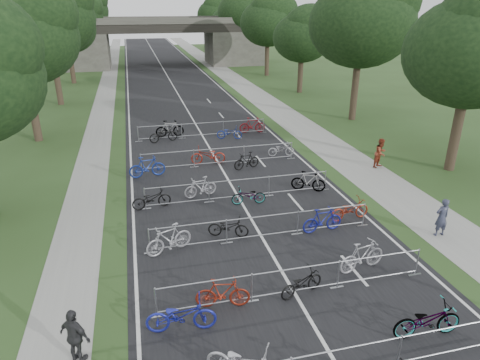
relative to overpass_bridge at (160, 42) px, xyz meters
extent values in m
cube|color=black|center=(0.00, -15.00, -3.53)|extent=(11.00, 140.00, 0.01)
cube|color=gray|center=(8.00, -15.00, -3.53)|extent=(3.00, 140.00, 0.01)
cube|color=gray|center=(-7.50, -15.00, -3.53)|extent=(2.00, 140.00, 0.01)
cube|color=silver|center=(0.00, -15.00, -3.53)|extent=(0.12, 140.00, 0.00)
cube|color=#42413B|center=(-11.50, 0.00, -1.03)|extent=(8.00, 8.00, 5.00)
cube|color=#42413B|center=(11.50, 0.00, -1.03)|extent=(8.00, 8.00, 5.00)
cube|color=black|center=(0.00, 0.00, 2.07)|extent=(30.00, 8.00, 1.20)
cube|color=#42413B|center=(0.00, -3.80, 3.07)|extent=(30.00, 0.40, 0.90)
cube|color=#42413B|center=(0.00, 3.80, 3.07)|extent=(30.00, 0.40, 0.90)
cylinder|color=#33261C|center=(13.00, -49.00, -1.29)|extent=(0.56, 0.56, 4.48)
ellipsoid|color=black|center=(13.00, -49.00, 3.10)|extent=(7.17, 7.17, 5.88)
sphere|color=black|center=(12.50, -48.50, 2.20)|extent=(4.66, 4.66, 4.66)
cylinder|color=#33261C|center=(-11.50, -37.00, -1.17)|extent=(0.56, 0.56, 4.72)
ellipsoid|color=black|center=(-11.50, -37.00, 3.46)|extent=(7.56, 7.56, 6.20)
sphere|color=black|center=(-10.90, -37.50, 4.97)|extent=(6.05, 6.05, 6.05)
sphere|color=black|center=(-12.00, -36.50, 2.51)|extent=(4.91, 4.91, 4.91)
cylinder|color=#33261C|center=(13.00, -37.00, -0.98)|extent=(0.56, 0.56, 5.11)
ellipsoid|color=black|center=(13.00, -37.00, 4.03)|extent=(8.18, 8.18, 6.70)
sphere|color=black|center=(13.60, -37.50, 5.66)|extent=(6.54, 6.54, 6.54)
sphere|color=black|center=(12.50, -36.50, 3.01)|extent=(5.31, 5.31, 5.31)
cylinder|color=#33261C|center=(-11.50, -25.00, -0.91)|extent=(0.56, 0.56, 5.25)
ellipsoid|color=black|center=(-11.50, -25.00, 4.24)|extent=(8.40, 8.40, 6.89)
sphere|color=black|center=(-12.00, -24.50, 3.19)|extent=(5.46, 5.46, 5.46)
cylinder|color=#33261C|center=(13.00, -25.00, -1.61)|extent=(0.56, 0.56, 3.85)
ellipsoid|color=black|center=(13.00, -25.00, 2.16)|extent=(6.16, 6.16, 5.05)
sphere|color=black|center=(13.60, -25.50, 3.40)|extent=(4.93, 4.93, 4.93)
sphere|color=black|center=(12.50, -24.50, 1.39)|extent=(4.00, 4.00, 4.00)
cylinder|color=#33261C|center=(-11.50, -13.00, -1.43)|extent=(0.56, 0.56, 4.20)
ellipsoid|color=black|center=(-11.50, -13.00, 2.68)|extent=(6.72, 6.72, 5.51)
sphere|color=black|center=(-10.90, -13.50, 4.03)|extent=(5.38, 5.38, 5.38)
sphere|color=black|center=(-12.00, -12.50, 1.84)|extent=(4.37, 4.37, 4.37)
cylinder|color=#33261C|center=(13.00, -13.00, -1.29)|extent=(0.56, 0.56, 4.48)
ellipsoid|color=black|center=(13.00, -13.00, 3.10)|extent=(7.17, 7.17, 5.88)
sphere|color=black|center=(13.60, -13.50, 4.53)|extent=(5.73, 5.73, 5.73)
sphere|color=black|center=(12.50, -12.50, 2.20)|extent=(4.66, 4.66, 4.66)
cylinder|color=#33261C|center=(-11.50, -1.00, -1.17)|extent=(0.56, 0.56, 4.72)
ellipsoid|color=black|center=(-11.50, -1.00, 3.46)|extent=(7.56, 7.56, 6.20)
sphere|color=black|center=(-10.90, -1.50, 4.97)|extent=(6.05, 6.05, 6.05)
sphere|color=black|center=(-12.00, -0.50, 2.51)|extent=(4.91, 4.91, 4.91)
cylinder|color=#33261C|center=(13.00, -1.00, -0.98)|extent=(0.56, 0.56, 5.11)
ellipsoid|color=black|center=(13.00, -1.00, 4.03)|extent=(8.18, 8.18, 6.70)
sphere|color=black|center=(13.60, -1.50, 5.66)|extent=(6.54, 6.54, 6.54)
sphere|color=black|center=(12.50, -0.50, 3.01)|extent=(5.31, 5.31, 5.31)
cylinder|color=#33261C|center=(-11.50, 11.00, -0.91)|extent=(0.56, 0.56, 5.25)
ellipsoid|color=black|center=(-11.50, 11.00, 4.24)|extent=(8.40, 8.40, 6.89)
sphere|color=black|center=(-10.90, 10.50, 5.92)|extent=(6.72, 6.72, 6.72)
sphere|color=black|center=(-12.00, 11.50, 3.19)|extent=(5.46, 5.46, 5.46)
cylinder|color=#33261C|center=(13.00, 11.00, -1.61)|extent=(0.56, 0.56, 3.85)
ellipsoid|color=black|center=(13.00, 11.00, 2.16)|extent=(6.16, 6.16, 5.05)
sphere|color=black|center=(13.60, 10.50, 3.40)|extent=(4.93, 4.93, 4.93)
sphere|color=black|center=(12.50, 11.50, 1.39)|extent=(4.00, 4.00, 4.00)
cylinder|color=#33261C|center=(-11.50, 23.00, -1.43)|extent=(0.56, 0.56, 4.20)
ellipsoid|color=black|center=(-11.50, 23.00, 2.68)|extent=(6.72, 6.72, 5.51)
sphere|color=black|center=(-10.90, 22.50, 4.03)|extent=(5.38, 5.38, 5.38)
sphere|color=black|center=(-12.00, 23.50, 1.84)|extent=(4.37, 4.37, 4.37)
cylinder|color=#33261C|center=(13.00, 23.00, -1.29)|extent=(0.56, 0.56, 4.48)
ellipsoid|color=black|center=(13.00, 23.00, 3.10)|extent=(7.17, 7.17, 5.88)
sphere|color=black|center=(13.60, 22.50, 4.53)|extent=(5.73, 5.73, 5.73)
sphere|color=black|center=(12.50, 23.50, 2.20)|extent=(4.66, 4.66, 4.66)
cylinder|color=#A0A2A7|center=(0.00, -61.40, -2.48)|extent=(9.20, 0.04, 0.04)
cylinder|color=#A0A2A7|center=(1.53, -61.40, -2.98)|extent=(0.05, 0.05, 1.10)
cylinder|color=#A0A2A7|center=(0.00, -57.80, -2.48)|extent=(9.20, 0.04, 0.04)
cylinder|color=#A0A2A7|center=(0.00, -57.80, -3.35)|extent=(9.20, 0.04, 0.04)
cylinder|color=#A0A2A7|center=(-4.60, -57.80, -2.98)|extent=(0.05, 0.05, 1.10)
cube|color=#A0A2A7|center=(-4.60, -57.80, -3.52)|extent=(0.50, 0.08, 0.03)
cylinder|color=#A0A2A7|center=(-1.53, -57.80, -2.98)|extent=(0.05, 0.05, 1.10)
cube|color=#A0A2A7|center=(-1.53, -57.80, -3.52)|extent=(0.50, 0.08, 0.03)
cylinder|color=#A0A2A7|center=(1.53, -57.80, -2.98)|extent=(0.05, 0.05, 1.10)
cube|color=#A0A2A7|center=(1.53, -57.80, -3.52)|extent=(0.50, 0.08, 0.03)
cylinder|color=#A0A2A7|center=(4.60, -57.80, -2.98)|extent=(0.05, 0.05, 1.10)
cube|color=#A0A2A7|center=(4.60, -57.80, -3.52)|extent=(0.50, 0.08, 0.03)
cylinder|color=#A0A2A7|center=(0.00, -54.00, -2.48)|extent=(9.20, 0.04, 0.04)
cylinder|color=#A0A2A7|center=(0.00, -54.00, -3.35)|extent=(9.20, 0.04, 0.04)
cylinder|color=#A0A2A7|center=(-4.60, -54.00, -2.98)|extent=(0.05, 0.05, 1.10)
cube|color=#A0A2A7|center=(-4.60, -54.00, -3.52)|extent=(0.50, 0.08, 0.03)
cylinder|color=#A0A2A7|center=(-1.53, -54.00, -2.98)|extent=(0.05, 0.05, 1.10)
cube|color=#A0A2A7|center=(-1.53, -54.00, -3.52)|extent=(0.50, 0.08, 0.03)
cylinder|color=#A0A2A7|center=(1.53, -54.00, -2.98)|extent=(0.05, 0.05, 1.10)
cube|color=#A0A2A7|center=(1.53, -54.00, -3.52)|extent=(0.50, 0.08, 0.03)
cylinder|color=#A0A2A7|center=(4.60, -54.00, -2.98)|extent=(0.05, 0.05, 1.10)
cube|color=#A0A2A7|center=(4.60, -54.00, -3.52)|extent=(0.50, 0.08, 0.03)
cylinder|color=#A0A2A7|center=(0.00, -50.00, -2.48)|extent=(9.20, 0.04, 0.04)
cylinder|color=#A0A2A7|center=(0.00, -50.00, -3.35)|extent=(9.20, 0.04, 0.04)
cylinder|color=#A0A2A7|center=(-4.60, -50.00, -2.98)|extent=(0.05, 0.05, 1.10)
cube|color=#A0A2A7|center=(-4.60, -50.00, -3.52)|extent=(0.50, 0.08, 0.03)
cylinder|color=#A0A2A7|center=(-1.53, -50.00, -2.98)|extent=(0.05, 0.05, 1.10)
cube|color=#A0A2A7|center=(-1.53, -50.00, -3.52)|extent=(0.50, 0.08, 0.03)
cylinder|color=#A0A2A7|center=(1.53, -50.00, -2.98)|extent=(0.05, 0.05, 1.10)
cube|color=#A0A2A7|center=(1.53, -50.00, -3.52)|extent=(0.50, 0.08, 0.03)
cylinder|color=#A0A2A7|center=(4.60, -50.00, -2.98)|extent=(0.05, 0.05, 1.10)
cube|color=#A0A2A7|center=(4.60, -50.00, -3.52)|extent=(0.50, 0.08, 0.03)
cylinder|color=#A0A2A7|center=(0.00, -45.00, -2.48)|extent=(9.20, 0.04, 0.04)
cylinder|color=#A0A2A7|center=(0.00, -45.00, -3.35)|extent=(9.20, 0.04, 0.04)
cylinder|color=#A0A2A7|center=(-4.60, -45.00, -2.98)|extent=(0.05, 0.05, 1.10)
cube|color=#A0A2A7|center=(-4.60, -45.00, -3.52)|extent=(0.50, 0.08, 0.03)
cylinder|color=#A0A2A7|center=(-1.53, -45.00, -2.98)|extent=(0.05, 0.05, 1.10)
cube|color=#A0A2A7|center=(-1.53, -45.00, -3.52)|extent=(0.50, 0.08, 0.03)
cylinder|color=#A0A2A7|center=(1.53, -45.00, -2.98)|extent=(0.05, 0.05, 1.10)
cube|color=#A0A2A7|center=(1.53, -45.00, -3.52)|extent=(0.50, 0.08, 0.03)
cylinder|color=#A0A2A7|center=(4.60, -45.00, -2.98)|extent=(0.05, 0.05, 1.10)
cube|color=#A0A2A7|center=(4.60, -45.00, -3.52)|extent=(0.50, 0.08, 0.03)
cylinder|color=#A0A2A7|center=(0.00, -39.00, -2.48)|extent=(9.20, 0.04, 0.04)
cylinder|color=#A0A2A7|center=(0.00, -39.00, -3.35)|extent=(9.20, 0.04, 0.04)
cylinder|color=#A0A2A7|center=(-4.60, -39.00, -2.98)|extent=(0.05, 0.05, 1.10)
cube|color=#A0A2A7|center=(-4.60, -39.00, -3.52)|extent=(0.50, 0.08, 0.03)
cylinder|color=#A0A2A7|center=(-1.53, -39.00, -2.98)|extent=(0.05, 0.05, 1.10)
cube|color=#A0A2A7|center=(-1.53, -39.00, -3.52)|extent=(0.50, 0.08, 0.03)
cylinder|color=#A0A2A7|center=(1.53, -39.00, -2.98)|extent=(0.05, 0.05, 1.10)
cube|color=#A0A2A7|center=(1.53, -39.00, -3.52)|extent=(0.50, 0.08, 0.03)
cylinder|color=#A0A2A7|center=(4.60, -39.00, -2.98)|extent=(0.05, 0.05, 1.10)
cube|color=#A0A2A7|center=(4.60, -39.00, -3.52)|extent=(0.50, 0.08, 0.03)
imported|color=#A0A2A7|center=(3.02, -60.53, -2.98)|extent=(2.15, 0.88, 1.11)
imported|color=#1B2298|center=(-3.92, -58.57, -2.98)|extent=(2.18, 0.98, 1.10)
imported|color=maroon|center=(-2.50, -57.82, -3.00)|extent=(1.83, 0.83, 1.06)
imported|color=black|center=(0.19, -57.83, -3.09)|extent=(1.81, 1.09, 0.90)
imported|color=#A1A0A8|center=(2.85, -57.03, -2.94)|extent=(2.04, 0.94, 1.18)
imported|color=#A5A5AD|center=(-3.86, -54.09, -2.95)|extent=(2.02, 1.24, 1.17)
imported|color=black|center=(-1.34, -53.48, -3.08)|extent=(1.82, 1.15, 0.90)
imported|color=navy|center=(2.63, -54.05, -2.98)|extent=(1.87, 0.66, 1.10)
imported|color=maroon|center=(4.30, -53.31, -3.03)|extent=(1.96, 0.85, 1.00)
imported|color=black|center=(-4.30, -49.97, -3.05)|extent=(1.94, 0.94, 0.98)
imported|color=#A6A4AB|center=(-1.83, -49.24, -3.01)|extent=(1.81, 0.91, 1.05)
imported|color=#A0A2A7|center=(0.29, -50.68, -3.09)|extent=(1.71, 0.71, 0.88)
imported|color=#A0A2A7|center=(3.71, -49.89, -3.00)|extent=(1.81, 1.29, 1.07)
imported|color=navy|center=(-4.30, -45.91, -2.92)|extent=(2.08, 0.79, 1.22)
imported|color=maroon|center=(-0.62, -44.66, -2.99)|extent=(2.13, 0.95, 1.09)
imported|color=black|center=(1.43, -46.03, -3.03)|extent=(1.75, 0.92, 1.01)
imported|color=gray|center=(4.14, -44.37, -3.09)|extent=(1.75, 0.78, 0.89)
imported|color=black|center=(-2.88, -39.51, -3.00)|extent=(2.14, 1.15, 1.07)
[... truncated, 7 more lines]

